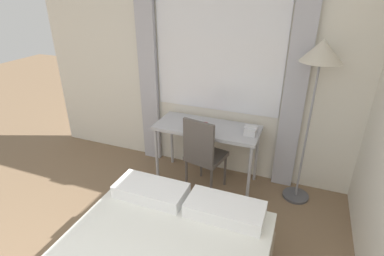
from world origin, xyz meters
TOP-DOWN VIEW (x-y plane):
  - wall_back_with_window at (0.02, 3.22)m, footprint 4.62×0.13m
  - desk at (0.14, 2.88)m, footprint 1.23×0.53m
  - desk_chair at (0.17, 2.65)m, footprint 0.47×0.47m
  - standing_lamp at (1.23, 2.93)m, footprint 0.40×0.40m
  - telephone at (0.65, 2.87)m, footprint 0.14×0.18m
  - book at (0.02, 2.83)m, footprint 0.25×0.22m

SIDE VIEW (x-z plane):
  - desk_chair at x=0.17m, z-range 0.05..1.01m
  - desk at x=0.14m, z-range 0.31..1.06m
  - book at x=0.02m, z-range 0.75..0.78m
  - telephone at x=0.65m, z-range 0.75..0.84m
  - wall_back_with_window at x=0.02m, z-range 0.00..2.70m
  - standing_lamp at x=1.23m, z-range 0.66..2.46m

